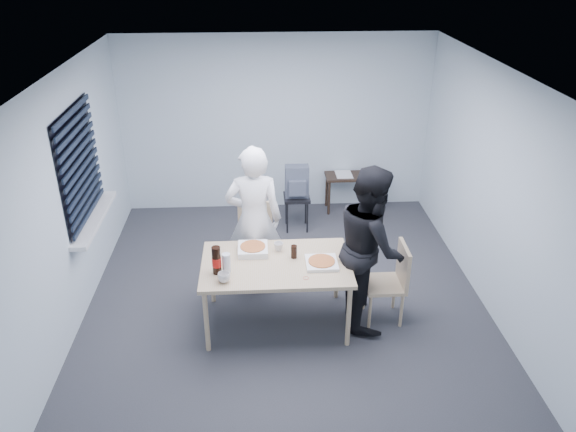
{
  "coord_description": "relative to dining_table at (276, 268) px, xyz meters",
  "views": [
    {
      "loc": [
        -0.29,
        -5.42,
        3.77
      ],
      "look_at": [
        0.03,
        0.1,
        1.0
      ],
      "focal_mm": 35.0,
      "sensor_mm": 36.0,
      "label": 1
    }
  ],
  "objects": [
    {
      "name": "pizza_box_b",
      "position": [
        0.47,
        -0.06,
        0.08
      ],
      "size": [
        0.32,
        0.32,
        0.05
      ],
      "rotation": [
        0.0,
        0.0,
        -0.03
      ],
      "color": "white",
      "rests_on": "dining_table"
    },
    {
      "name": "papers",
      "position": [
        1.12,
        2.77,
        -0.12
      ],
      "size": [
        0.32,
        0.38,
        0.01
      ],
      "primitive_type": "cube",
      "rotation": [
        0.0,
        0.0,
        0.28
      ],
      "color": "white",
      "rests_on": "side_table"
    },
    {
      "name": "rubber_band",
      "position": [
        0.28,
        -0.31,
        0.06
      ],
      "size": [
        0.06,
        0.06,
        0.0
      ],
      "primitive_type": "torus",
      "rotation": [
        0.0,
        0.0,
        0.12
      ],
      "color": "red",
      "rests_on": "dining_table"
    },
    {
      "name": "side_table",
      "position": [
        1.27,
        2.74,
        -0.2
      ],
      "size": [
        0.85,
        0.38,
        0.57
      ],
      "color": "#332419",
      "rests_on": "ground"
    },
    {
      "name": "person_black",
      "position": [
        0.98,
        0.04,
        0.2
      ],
      "size": [
        0.47,
        0.86,
        1.77
      ],
      "primitive_type": "imported",
      "rotation": [
        0.0,
        0.0,
        1.57
      ],
      "color": "black",
      "rests_on": "ground"
    },
    {
      "name": "plastic_cups",
      "position": [
        -0.5,
        -0.14,
        0.16
      ],
      "size": [
        0.1,
        0.1,
        0.2
      ],
      "primitive_type": "cylinder",
      "rotation": [
        0.0,
        0.0,
        0.2
      ],
      "color": "silver",
      "rests_on": "dining_table"
    },
    {
      "name": "dining_table",
      "position": [
        0.0,
        0.0,
        0.0
      ],
      "size": [
        1.54,
        0.97,
        0.75
      ],
      "color": "#C4AA8C",
      "rests_on": "ground"
    },
    {
      "name": "backpack",
      "position": [
        0.37,
        2.15,
        0.03
      ],
      "size": [
        0.32,
        0.24,
        0.45
      ],
      "rotation": [
        0.0,
        0.0,
        -0.38
      ],
      "color": "#555A64",
      "rests_on": "stool"
    },
    {
      "name": "pizza_box_a",
      "position": [
        -0.24,
        0.23,
        0.1
      ],
      "size": [
        0.31,
        0.31,
        0.08
      ],
      "rotation": [
        0.0,
        0.0,
        -0.36
      ],
      "color": "white",
      "rests_on": "dining_table"
    },
    {
      "name": "chair_far",
      "position": [
        -0.21,
        1.09,
        -0.18
      ],
      "size": [
        0.42,
        0.42,
        0.89
      ],
      "color": "#C4AA8C",
      "rests_on": "ground"
    },
    {
      "name": "soda_bottle",
      "position": [
        -0.59,
        -0.16,
        0.2
      ],
      "size": [
        0.09,
        0.09,
        0.3
      ],
      "rotation": [
        0.0,
        0.0,
        0.02
      ],
      "color": "black",
      "rests_on": "dining_table"
    },
    {
      "name": "chair_right",
      "position": [
        1.24,
        0.01,
        -0.18
      ],
      "size": [
        0.42,
        0.42,
        0.89
      ],
      "color": "#C4AA8C",
      "rests_on": "ground"
    },
    {
      "name": "mug_b",
      "position": [
        0.04,
        0.25,
        0.11
      ],
      "size": [
        0.1,
        0.1,
        0.09
      ],
      "primitive_type": "imported",
      "color": "silver",
      "rests_on": "dining_table"
    },
    {
      "name": "person_white",
      "position": [
        -0.22,
        0.72,
        0.2
      ],
      "size": [
        0.65,
        0.42,
        1.77
      ],
      "primitive_type": "imported",
      "rotation": [
        0.0,
        0.0,
        3.14
      ],
      "color": "white",
      "rests_on": "ground"
    },
    {
      "name": "black_box",
      "position": [
        1.49,
        2.76,
        -0.09
      ],
      "size": [
        0.16,
        0.12,
        0.06
      ],
      "primitive_type": "cube",
      "rotation": [
        0.0,
        0.0,
        0.16
      ],
      "color": "black",
      "rests_on": "side_table"
    },
    {
      "name": "cola_glass",
      "position": [
        0.19,
        0.09,
        0.13
      ],
      "size": [
        0.08,
        0.08,
        0.14
      ],
      "primitive_type": "cylinder",
      "rotation": [
        0.0,
        0.0,
        -0.2
      ],
      "color": "black",
      "rests_on": "dining_table"
    },
    {
      "name": "mug_a",
      "position": [
        -0.52,
        -0.32,
        0.11
      ],
      "size": [
        0.17,
        0.17,
        0.1
      ],
      "primitive_type": "imported",
      "rotation": [
        0.0,
        0.0,
        0.52
      ],
      "color": "silver",
      "rests_on": "dining_table"
    },
    {
      "name": "stool",
      "position": [
        0.37,
        2.17,
        -0.3
      ],
      "size": [
        0.36,
        0.36,
        0.5
      ],
      "color": "black",
      "rests_on": "ground"
    },
    {
      "name": "room",
      "position": [
        -2.07,
        0.86,
        0.75
      ],
      "size": [
        5.0,
        5.0,
        5.0
      ],
      "color": "#313136",
      "rests_on": "ground"
    }
  ]
}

